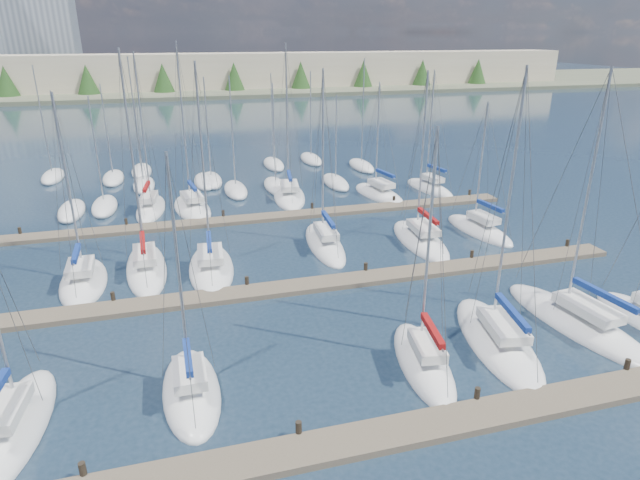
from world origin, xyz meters
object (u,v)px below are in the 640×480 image
object	(u,v)px
sailboat_k	(325,244)
sailboat_h	(84,281)
sailboat_l	(420,240)
sailboat_j	(211,268)
sailboat_m	(479,230)
sailboat_n	(151,208)
sailboat_o	(192,208)
sailboat_p	(289,196)
sailboat_e	(497,340)
sailboat_q	(379,194)
sailboat_r	(430,188)
sailboat_d	(423,362)
sailboat_c	(191,391)
sailboat_i	(146,268)
sailboat_f	(577,323)
sailboat_b	(14,427)

from	to	relation	value
sailboat_k	sailboat_h	distance (m)	17.04
sailboat_l	sailboat_j	world-z (taller)	sailboat_j
sailboat_m	sailboat_n	distance (m)	29.10
sailboat_o	sailboat_p	size ratio (longest dim) A/B	1.02
sailboat_o	sailboat_e	bearing A→B (deg)	-70.53
sailboat_q	sailboat_j	size ratio (longest dim) A/B	0.81
sailboat_r	sailboat_o	bearing A→B (deg)	172.15
sailboat_j	sailboat_d	bearing A→B (deg)	-54.23
sailboat_e	sailboat_c	bearing A→B (deg)	-168.94
sailboat_c	sailboat_i	distance (m)	14.79
sailboat_h	sailboat_o	distance (m)	16.02
sailboat_n	sailboat_o	bearing A→B (deg)	-6.45
sailboat_d	sailboat_j	bearing A→B (deg)	131.92
sailboat_k	sailboat_r	xyz separation A→B (m)	(14.78, 12.00, 0.00)
sailboat_f	sailboat_h	bearing A→B (deg)	147.66
sailboat_h	sailboat_o	size ratio (longest dim) A/B	0.83
sailboat_l	sailboat_h	bearing A→B (deg)	-174.08
sailboat_p	sailboat_r	distance (m)	14.65
sailboat_j	sailboat_f	bearing A→B (deg)	-31.12
sailboat_l	sailboat_d	world-z (taller)	sailboat_l
sailboat_f	sailboat_d	distance (m)	10.00
sailboat_l	sailboat_n	distance (m)	24.65
sailboat_k	sailboat_b	xyz separation A→B (m)	(-17.90, -16.05, -0.01)
sailboat_h	sailboat_c	xyz separation A→B (m)	(6.12, -13.51, 0.01)
sailboat_b	sailboat_n	size ratio (longest dim) A/B	0.77
sailboat_c	sailboat_q	size ratio (longest dim) A/B	1.00
sailboat_j	sailboat_e	bearing A→B (deg)	-41.26
sailboat_f	sailboat_r	distance (m)	27.58
sailboat_o	sailboat_m	bearing A→B (deg)	-36.81
sailboat_h	sailboat_j	bearing A→B (deg)	-2.37
sailboat_b	sailboat_k	bearing A→B (deg)	46.91
sailboat_r	sailboat_b	xyz separation A→B (m)	(-32.68, -28.04, -0.02)
sailboat_h	sailboat_l	bearing A→B (deg)	0.06
sailboat_c	sailboat_b	xyz separation A→B (m)	(-7.11, -0.42, -0.01)
sailboat_k	sailboat_b	size ratio (longest dim) A/B	1.22
sailboat_q	sailboat_n	world-z (taller)	sailboat_n
sailboat_k	sailboat_n	world-z (taller)	sailboat_n
sailboat_p	sailboat_r	world-z (taller)	sailboat_p
sailboat_d	sailboat_p	size ratio (longest dim) A/B	0.81
sailboat_l	sailboat_o	bearing A→B (deg)	145.40
sailboat_h	sailboat_r	world-z (taller)	sailboat_h
sailboat_m	sailboat_c	bearing A→B (deg)	-154.04
sailboat_h	sailboat_e	distance (m)	25.63
sailboat_f	sailboat_o	world-z (taller)	sailboat_o
sailboat_l	sailboat_r	size ratio (longest dim) A/B	1.07
sailboat_h	sailboat_i	bearing A→B (deg)	14.04
sailboat_e	sailboat_n	world-z (taller)	sailboat_e
sailboat_d	sailboat_i	world-z (taller)	sailboat_i
sailboat_o	sailboat_l	bearing A→B (deg)	-46.14
sailboat_i	sailboat_f	bearing A→B (deg)	-34.14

